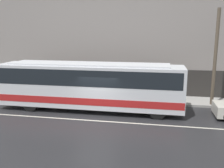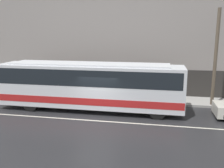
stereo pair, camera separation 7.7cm
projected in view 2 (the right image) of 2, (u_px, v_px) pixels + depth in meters
The scene contains 7 objects.
ground_plane at pixel (95, 121), 14.99m from camera, with size 60.00×60.00×0.00m, color #262628.
sidewalk at pixel (112, 97), 20.02m from camera, with size 60.00×2.51×0.17m.
building_facade at pixel (115, 42), 20.48m from camera, with size 60.00×0.35×9.18m.
lane_stripe at pixel (95, 121), 14.99m from camera, with size 54.00×0.14×0.01m.
transit_bus at pixel (89, 84), 16.80m from camera, with size 12.44×2.48×3.21m.
utility_pole_near at pixel (216, 58), 17.14m from camera, with size 0.23×0.23×6.65m.
pedestrian_waiting at pixel (113, 86), 20.32m from camera, with size 0.36×0.36×1.64m.
Camera 2 is at (3.75, -13.76, 5.22)m, focal length 40.00 mm.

